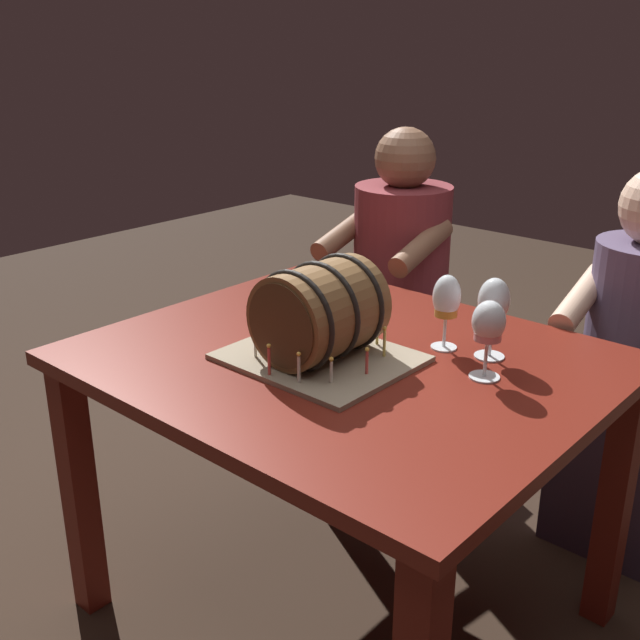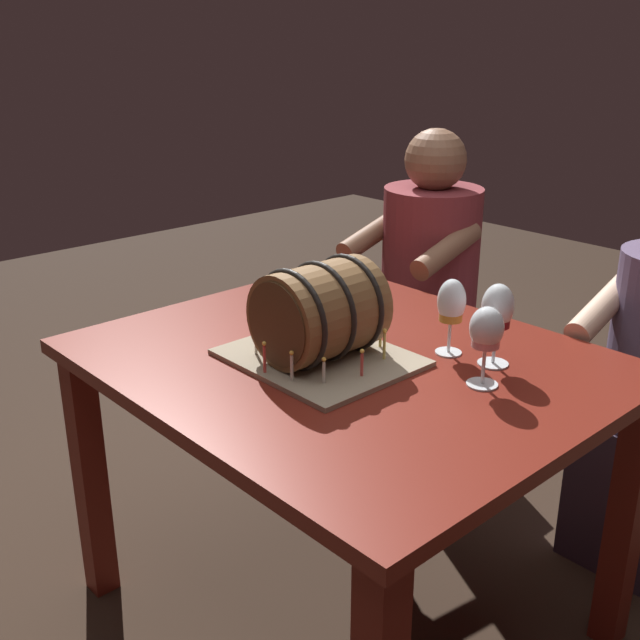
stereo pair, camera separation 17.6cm
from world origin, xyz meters
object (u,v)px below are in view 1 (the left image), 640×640
wine_glass_red (494,304)px  person_seated_left (399,311)px  wine_glass_amber (447,300)px  person_seated_right (633,385)px  barrel_cake (320,316)px  wine_glass_rose (488,325)px  dining_table (345,397)px

wine_glass_red → person_seated_left: (-0.68, 0.59, -0.34)m
wine_glass_amber → person_seated_left: 0.90m
person_seated_left → wine_glass_red: bearing=-40.8°
wine_glass_amber → person_seated_right: (0.26, 0.61, -0.36)m
person_seated_right → wine_glass_red: bearing=-104.6°
barrel_cake → person_seated_right: size_ratio=0.36×
wine_glass_rose → person_seated_right: person_seated_right is taller
barrel_cake → person_seated_right: (0.44, 0.87, -0.34)m
wine_glass_red → wine_glass_amber: (-0.11, -0.02, -0.01)m
barrel_cake → wine_glass_amber: barrel_cake is taller
wine_glass_red → dining_table: bearing=-141.2°
wine_glass_amber → wine_glass_rose: (0.16, -0.09, 0.00)m
wine_glass_red → wine_glass_amber: wine_glass_red is taller
barrel_cake → wine_glass_red: barrel_cake is taller
person_seated_right → dining_table: bearing=-117.5°
person_seated_right → wine_glass_rose: bearing=-98.4°
wine_glass_red → person_seated_right: (0.15, 0.59, -0.37)m
wine_glass_red → wine_glass_rose: (0.05, -0.11, -0.01)m
wine_glass_red → wine_glass_amber: 0.11m
wine_glass_red → wine_glass_rose: size_ratio=1.08×
wine_glass_red → person_seated_left: person_seated_left is taller
person_seated_left → person_seated_right: 0.83m
person_seated_left → person_seated_right: (0.83, -0.00, -0.02)m
wine_glass_amber → person_seated_left: (-0.57, 0.61, -0.33)m
dining_table → wine_glass_red: (0.26, 0.21, 0.25)m
wine_glass_red → wine_glass_amber: bearing=-167.8°
wine_glass_amber → person_seated_left: size_ratio=0.16×
dining_table → barrel_cake: size_ratio=2.86×
dining_table → wine_glass_red: 0.42m
dining_table → wine_glass_amber: (0.15, 0.19, 0.24)m
wine_glass_red → barrel_cake: bearing=-136.0°
wine_glass_rose → wine_glass_amber: bearing=152.1°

